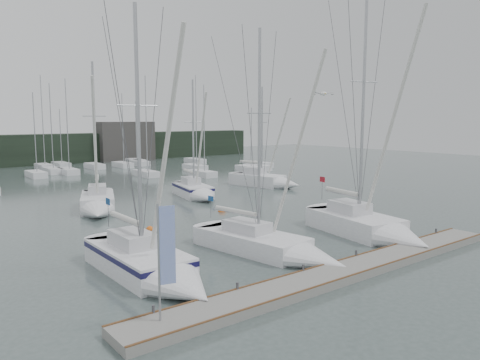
% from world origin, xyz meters
% --- Properties ---
extents(ground, '(160.00, 160.00, 0.00)m').
position_xyz_m(ground, '(0.00, 0.00, 0.00)').
color(ground, '#42504D').
rests_on(ground, ground).
extents(dock, '(24.00, 2.00, 0.40)m').
position_xyz_m(dock, '(0.00, -5.00, 0.20)').
color(dock, slate).
rests_on(dock, ground).
extents(far_treeline, '(90.00, 4.00, 5.00)m').
position_xyz_m(far_treeline, '(0.00, 62.00, 2.50)').
color(far_treeline, black).
rests_on(far_treeline, ground).
extents(far_building_right, '(10.00, 3.00, 7.00)m').
position_xyz_m(far_building_right, '(18.00, 60.00, 3.50)').
color(far_building_right, '#3B3937').
rests_on(far_building_right, ground).
extents(mast_forest, '(53.31, 27.79, 14.87)m').
position_xyz_m(mast_forest, '(5.97, 43.51, 0.47)').
color(mast_forest, silver).
rests_on(mast_forest, ground).
extents(sailboat_near_left, '(3.00, 10.16, 13.99)m').
position_xyz_m(sailboat_near_left, '(-7.82, -0.06, 0.60)').
color(sailboat_near_left, silver).
rests_on(sailboat_near_left, ground).
extents(sailboat_near_center, '(4.25, 10.14, 13.56)m').
position_xyz_m(sailboat_near_center, '(-0.54, -0.93, 0.49)').
color(sailboat_near_center, silver).
rests_on(sailboat_near_center, ground).
extents(sailboat_near_right, '(4.74, 10.10, 16.91)m').
position_xyz_m(sailboat_near_right, '(6.99, -1.67, 0.62)').
color(sailboat_near_right, silver).
rests_on(sailboat_near_right, ground).
extents(sailboat_mid_b, '(5.49, 8.71, 13.06)m').
position_xyz_m(sailboat_mid_b, '(-3.87, 17.43, 0.60)').
color(sailboat_mid_b, silver).
rests_on(sailboat_mid_b, ground).
extents(sailboat_mid_d, '(4.15, 8.15, 12.16)m').
position_xyz_m(sailboat_mid_d, '(6.35, 18.30, 0.58)').
color(sailboat_mid_d, silver).
rests_on(sailboat_mid_d, ground).
extents(sailboat_mid_e, '(4.64, 8.84, 11.98)m').
position_xyz_m(sailboat_mid_e, '(16.87, 19.64, 0.61)').
color(sailboat_mid_e, silver).
rests_on(sailboat_mid_e, ground).
extents(buoy_a, '(0.53, 0.53, 0.53)m').
position_xyz_m(buoy_a, '(-3.25, 9.46, 0.00)').
color(buoy_a, orange).
rests_on(buoy_a, ground).
extents(buoy_b, '(0.67, 0.67, 0.67)m').
position_xyz_m(buoy_b, '(4.45, 11.60, 0.00)').
color(buoy_b, orange).
rests_on(buoy_b, ground).
extents(dock_banner, '(0.64, 0.20, 4.31)m').
position_xyz_m(dock_banner, '(-9.93, -4.88, 2.95)').
color(dock_banner, '#9A9DA2').
rests_on(dock_banner, dock).
extents(seagull, '(1.10, 0.55, 0.22)m').
position_xyz_m(seagull, '(1.88, -1.57, 9.01)').
color(seagull, white).
rests_on(seagull, ground).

